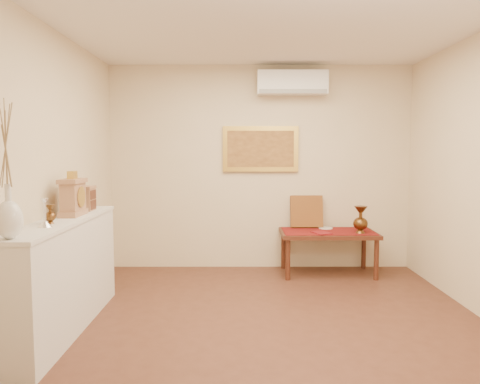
{
  "coord_description": "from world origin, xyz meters",
  "views": [
    {
      "loc": [
        -0.28,
        -4.01,
        1.57
      ],
      "look_at": [
        -0.27,
        1.15,
        1.12
      ],
      "focal_mm": 35.0,
      "sensor_mm": 36.0,
      "label": 1
    }
  ],
  "objects_px": {
    "mantel_clock": "(73,197)",
    "wooden_chest": "(86,198)",
    "brass_urn_tall": "(361,217)",
    "display_ledge": "(63,275)",
    "white_vase": "(7,169)",
    "low_table": "(328,236)"
  },
  "relations": [
    {
      "from": "display_ledge",
      "to": "low_table",
      "type": "bearing_deg",
      "value": 35.1
    },
    {
      "from": "brass_urn_tall",
      "to": "display_ledge",
      "type": "xyz_separation_m",
      "value": [
        -3.05,
        -1.73,
        -0.27
      ]
    },
    {
      "from": "mantel_clock",
      "to": "wooden_chest",
      "type": "bearing_deg",
      "value": 91.42
    },
    {
      "from": "display_ledge",
      "to": "wooden_chest",
      "type": "height_order",
      "value": "wooden_chest"
    },
    {
      "from": "white_vase",
      "to": "mantel_clock",
      "type": "relative_size",
      "value": 2.31
    },
    {
      "from": "mantel_clock",
      "to": "display_ledge",
      "type": "bearing_deg",
      "value": -94.8
    },
    {
      "from": "display_ledge",
      "to": "white_vase",
      "type": "bearing_deg",
      "value": -90.34
    },
    {
      "from": "display_ledge",
      "to": "low_table",
      "type": "xyz_separation_m",
      "value": [
        2.67,
        1.88,
        -0.01
      ]
    },
    {
      "from": "white_vase",
      "to": "wooden_chest",
      "type": "distance_m",
      "value": 1.56
    },
    {
      "from": "mantel_clock",
      "to": "low_table",
      "type": "relative_size",
      "value": 0.34
    },
    {
      "from": "wooden_chest",
      "to": "display_ledge",
      "type": "bearing_deg",
      "value": -91.05
    },
    {
      "from": "mantel_clock",
      "to": "brass_urn_tall",
      "type": "bearing_deg",
      "value": 26.06
    },
    {
      "from": "brass_urn_tall",
      "to": "display_ledge",
      "type": "distance_m",
      "value": 3.51
    },
    {
      "from": "wooden_chest",
      "to": "low_table",
      "type": "height_order",
      "value": "wooden_chest"
    },
    {
      "from": "white_vase",
      "to": "wooden_chest",
      "type": "bearing_deg",
      "value": 89.37
    },
    {
      "from": "brass_urn_tall",
      "to": "wooden_chest",
      "type": "xyz_separation_m",
      "value": [
        -3.04,
        -1.1,
        0.34
      ]
    },
    {
      "from": "display_ledge",
      "to": "mantel_clock",
      "type": "relative_size",
      "value": 4.93
    },
    {
      "from": "brass_urn_tall",
      "to": "mantel_clock",
      "type": "height_order",
      "value": "mantel_clock"
    },
    {
      "from": "mantel_clock",
      "to": "wooden_chest",
      "type": "height_order",
      "value": "mantel_clock"
    },
    {
      "from": "white_vase",
      "to": "low_table",
      "type": "distance_m",
      "value": 3.98
    },
    {
      "from": "display_ledge",
      "to": "mantel_clock",
      "type": "bearing_deg",
      "value": 85.2
    },
    {
      "from": "mantel_clock",
      "to": "wooden_chest",
      "type": "relative_size",
      "value": 1.68
    }
  ]
}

